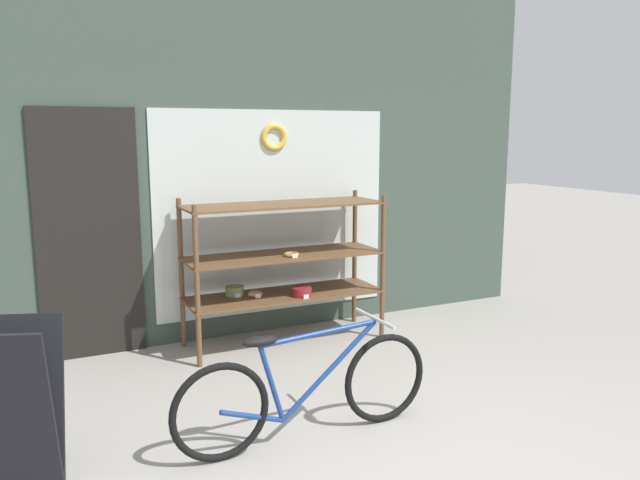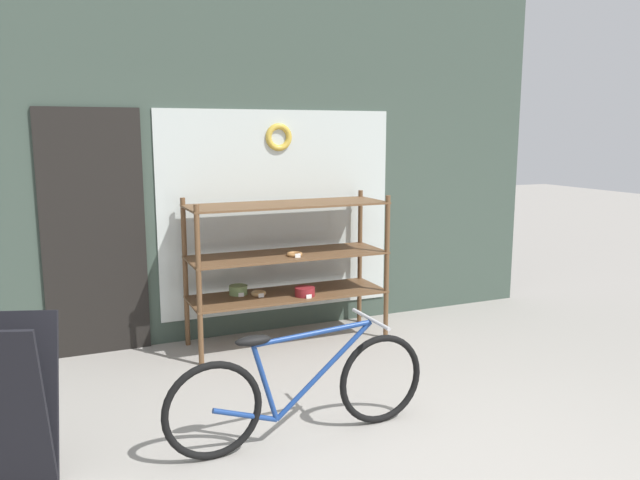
% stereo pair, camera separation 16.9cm
% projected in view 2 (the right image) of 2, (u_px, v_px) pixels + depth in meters
% --- Properties ---
extents(ground_plane, '(30.00, 30.00, 0.00)m').
position_uv_depth(ground_plane, '(414.00, 472.00, 3.53)').
color(ground_plane, gray).
extents(storefront_facade, '(6.07, 0.13, 3.98)m').
position_uv_depth(storefront_facade, '(253.00, 127.00, 5.72)').
color(storefront_facade, '#3D4C42').
rests_on(storefront_facade, ground_plane).
extents(display_case, '(1.78, 0.58, 1.33)m').
position_uv_depth(display_case, '(286.00, 257.00, 5.59)').
color(display_case, brown).
rests_on(display_case, ground_plane).
extents(bicycle, '(1.73, 0.46, 0.73)m').
position_uv_depth(bicycle, '(301.00, 390.00, 3.84)').
color(bicycle, black).
rests_on(bicycle, ground_plane).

